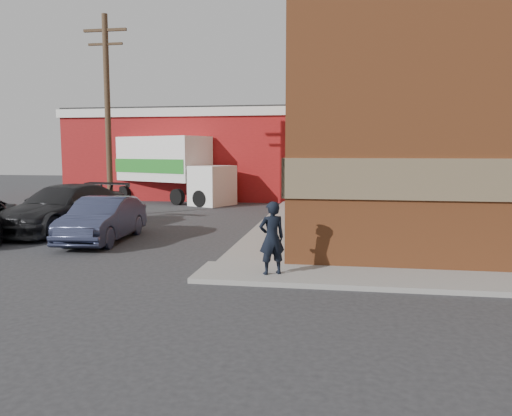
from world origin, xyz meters
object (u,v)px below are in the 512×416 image
at_px(sedan, 103,219).
at_px(suv_b, 64,208).
at_px(warehouse, 205,154).
at_px(utility_pole, 108,112).
at_px(box_truck, 170,164).
at_px(brick_building, 484,108).
at_px(man, 272,238).

xyz_separation_m(sedan, suv_b, (-2.47, 1.86, 0.13)).
height_order(warehouse, suv_b, warehouse).
distance_m(utility_pole, sedan, 7.79).
distance_m(utility_pole, box_truck, 7.17).
bearing_deg(brick_building, box_truck, 156.55).
bearing_deg(sedan, box_truck, 95.12).
bearing_deg(sedan, man, -36.83).
bearing_deg(sedan, utility_pole, 109.40).
distance_m(warehouse, sedan, 17.29).
bearing_deg(brick_building, warehouse, 142.80).
bearing_deg(box_truck, utility_pole, -70.02).
bearing_deg(man, box_truck, -90.97).
bearing_deg(warehouse, brick_building, -37.20).
xyz_separation_m(brick_building, man, (-7.18, -10.07, -3.71)).
xyz_separation_m(suv_b, box_truck, (0.39, 10.95, 1.35)).
height_order(brick_building, sedan, brick_building).
xyz_separation_m(man, box_truck, (-8.23, 16.76, 1.23)).
bearing_deg(box_truck, brick_building, 1.50).
bearing_deg(sedan, suv_b, 138.94).
bearing_deg(box_truck, sedan, -55.81).
bearing_deg(sedan, brick_building, 20.54).
relative_size(brick_building, warehouse, 1.12).
bearing_deg(man, sedan, -59.85).
bearing_deg(brick_building, sedan, -155.34).
distance_m(warehouse, box_truck, 4.46).
bearing_deg(box_truck, suv_b, -67.08).
height_order(sedan, box_truck, box_truck).
distance_m(brick_building, warehouse, 18.30).
relative_size(warehouse, utility_pole, 1.81).
distance_m(brick_building, box_truck, 16.98).
distance_m(sedan, suv_b, 3.09).
xyz_separation_m(man, suv_b, (-8.62, 5.81, -0.11)).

